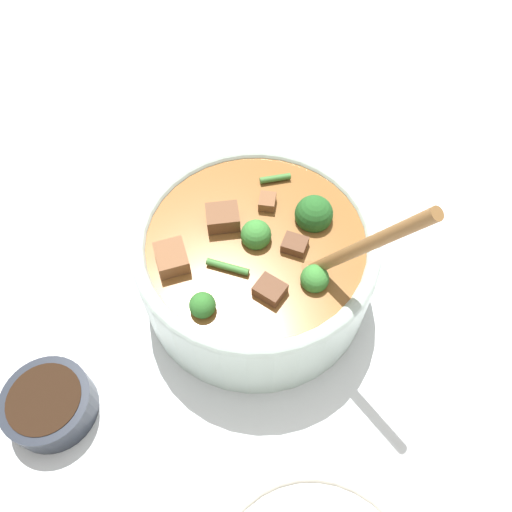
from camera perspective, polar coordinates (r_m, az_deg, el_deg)
ground_plane at (r=0.60m, az=0.00°, el=-3.62°), size 4.00×4.00×0.00m
stew_bowl at (r=0.54m, az=0.05°, el=-0.46°), size 0.28×0.26×0.25m
condiment_bowl at (r=0.56m, az=-22.56°, el=-15.32°), size 0.09×0.09×0.04m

